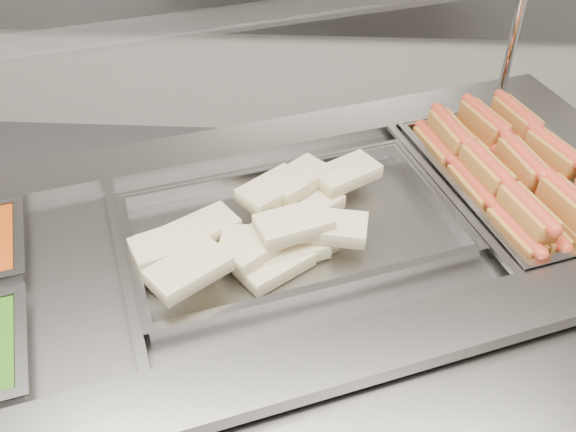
{
  "coord_description": "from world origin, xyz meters",
  "views": [
    {
      "loc": [
        0.16,
        -0.61,
        1.97
      ],
      "look_at": [
        0.1,
        0.53,
        1.01
      ],
      "focal_mm": 40.0,
      "sensor_mm": 36.0,
      "label": 1
    }
  ],
  "objects_px": {
    "steam_counter": "(270,361)",
    "sneeze_guard": "(230,24)",
    "pan_hotdogs": "(515,187)",
    "pan_wraps": "(292,232)"
  },
  "relations": [
    {
      "from": "steam_counter",
      "to": "sneeze_guard",
      "type": "relative_size",
      "value": 1.25
    },
    {
      "from": "sneeze_guard",
      "to": "pan_hotdogs",
      "type": "height_order",
      "value": "sneeze_guard"
    },
    {
      "from": "pan_hotdogs",
      "to": "pan_wraps",
      "type": "distance_m",
      "value": 0.62
    },
    {
      "from": "pan_hotdogs",
      "to": "pan_wraps",
      "type": "height_order",
      "value": "same"
    },
    {
      "from": "pan_hotdogs",
      "to": "pan_wraps",
      "type": "bearing_deg",
      "value": -158.38
    },
    {
      "from": "sneeze_guard",
      "to": "pan_hotdogs",
      "type": "distance_m",
      "value": 0.85
    },
    {
      "from": "steam_counter",
      "to": "sneeze_guard",
      "type": "xyz_separation_m",
      "value": [
        -0.09,
        0.22,
        0.89
      ]
    },
    {
      "from": "pan_hotdogs",
      "to": "steam_counter",
      "type": "bearing_deg",
      "value": -158.38
    },
    {
      "from": "steam_counter",
      "to": "pan_hotdogs",
      "type": "distance_m",
      "value": 0.82
    },
    {
      "from": "pan_wraps",
      "to": "sneeze_guard",
      "type": "bearing_deg",
      "value": 126.97
    }
  ]
}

